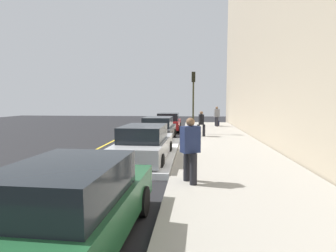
{
  "coord_description": "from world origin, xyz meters",
  "views": [
    {
      "loc": [
        -15.36,
        -1.68,
        2.46
      ],
      "look_at": [
        -2.05,
        -0.46,
        1.2
      ],
      "focal_mm": 28.1,
      "sensor_mm": 36.0,
      "label": 1
    }
  ],
  "objects_px": {
    "parked_car_charcoal": "(159,129)",
    "pedestrian_grey_coat": "(217,116)",
    "parked_car_red": "(169,122)",
    "parked_car_green": "(73,206)",
    "traffic_light_pole": "(193,92)",
    "parked_car_silver": "(145,144)",
    "pedestrian_navy_coat": "(190,148)",
    "pedestrian_black_coat": "(201,123)",
    "rolling_suitcase": "(218,123)"
  },
  "relations": [
    {
      "from": "parked_car_charcoal",
      "to": "traffic_light_pole",
      "type": "xyz_separation_m",
      "value": [
        2.85,
        -2.12,
        2.34
      ]
    },
    {
      "from": "parked_car_red",
      "to": "pedestrian_navy_coat",
      "type": "xyz_separation_m",
      "value": [
        -14.0,
        -1.86,
        0.38
      ]
    },
    {
      "from": "traffic_light_pole",
      "to": "parked_car_silver",
      "type": "bearing_deg",
      "value": 166.88
    },
    {
      "from": "parked_car_charcoal",
      "to": "rolling_suitcase",
      "type": "relative_size",
      "value": 5.07
    },
    {
      "from": "rolling_suitcase",
      "to": "parked_car_green",
      "type": "bearing_deg",
      "value": 168.24
    },
    {
      "from": "pedestrian_navy_coat",
      "to": "rolling_suitcase",
      "type": "distance_m",
      "value": 17.94
    },
    {
      "from": "pedestrian_grey_coat",
      "to": "parked_car_green",
      "type": "bearing_deg",
      "value": 168.48
    },
    {
      "from": "pedestrian_black_coat",
      "to": "pedestrian_grey_coat",
      "type": "bearing_deg",
      "value": -13.02
    },
    {
      "from": "parked_car_charcoal",
      "to": "pedestrian_black_coat",
      "type": "bearing_deg",
      "value": -60.52
    },
    {
      "from": "parked_car_silver",
      "to": "pedestrian_black_coat",
      "type": "height_order",
      "value": "pedestrian_black_coat"
    },
    {
      "from": "parked_car_green",
      "to": "parked_car_red",
      "type": "height_order",
      "value": "same"
    },
    {
      "from": "parked_car_silver",
      "to": "traffic_light_pole",
      "type": "xyz_separation_m",
      "value": [
        8.45,
        -1.97,
        2.34
      ]
    },
    {
      "from": "parked_car_red",
      "to": "pedestrian_black_coat",
      "type": "xyz_separation_m",
      "value": [
        -3.93,
        -2.51,
        0.28
      ]
    },
    {
      "from": "parked_car_silver",
      "to": "pedestrian_navy_coat",
      "type": "height_order",
      "value": "pedestrian_navy_coat"
    },
    {
      "from": "pedestrian_navy_coat",
      "to": "rolling_suitcase",
      "type": "height_order",
      "value": "pedestrian_navy_coat"
    },
    {
      "from": "parked_car_green",
      "to": "pedestrian_navy_coat",
      "type": "height_order",
      "value": "pedestrian_navy_coat"
    },
    {
      "from": "parked_car_charcoal",
      "to": "pedestrian_grey_coat",
      "type": "height_order",
      "value": "pedestrian_grey_coat"
    },
    {
      "from": "parked_car_charcoal",
      "to": "traffic_light_pole",
      "type": "distance_m",
      "value": 4.26
    },
    {
      "from": "parked_car_red",
      "to": "pedestrian_grey_coat",
      "type": "xyz_separation_m",
      "value": [
        3.26,
        -4.17,
        0.37
      ]
    },
    {
      "from": "parked_car_green",
      "to": "pedestrian_grey_coat",
      "type": "xyz_separation_m",
      "value": [
        20.61,
        -4.2,
        0.37
      ]
    },
    {
      "from": "parked_car_red",
      "to": "pedestrian_grey_coat",
      "type": "bearing_deg",
      "value": -52.04
    },
    {
      "from": "pedestrian_grey_coat",
      "to": "pedestrian_navy_coat",
      "type": "xyz_separation_m",
      "value": [
        -17.26,
        2.32,
        0.01
      ]
    },
    {
      "from": "pedestrian_black_coat",
      "to": "traffic_light_pole",
      "type": "distance_m",
      "value": 2.52
    },
    {
      "from": "rolling_suitcase",
      "to": "parked_car_charcoal",
      "type": "bearing_deg",
      "value": 153.85
    },
    {
      "from": "parked_car_green",
      "to": "parked_car_red",
      "type": "xyz_separation_m",
      "value": [
        17.35,
        -0.03,
        -0.0
      ]
    },
    {
      "from": "parked_car_green",
      "to": "pedestrian_navy_coat",
      "type": "bearing_deg",
      "value": -29.34
    },
    {
      "from": "pedestrian_navy_coat",
      "to": "pedestrian_black_coat",
      "type": "distance_m",
      "value": 10.1
    },
    {
      "from": "parked_car_red",
      "to": "rolling_suitcase",
      "type": "xyz_separation_m",
      "value": [
        3.75,
        -4.37,
        -0.35
      ]
    },
    {
      "from": "parked_car_silver",
      "to": "traffic_light_pole",
      "type": "relative_size",
      "value": 1.07
    },
    {
      "from": "parked_car_red",
      "to": "pedestrian_grey_coat",
      "type": "height_order",
      "value": "pedestrian_grey_coat"
    },
    {
      "from": "parked_car_green",
      "to": "pedestrian_grey_coat",
      "type": "distance_m",
      "value": 21.04
    },
    {
      "from": "parked_car_silver",
      "to": "pedestrian_black_coat",
      "type": "xyz_separation_m",
      "value": [
        7.1,
        -2.5,
        0.28
      ]
    },
    {
      "from": "parked_car_green",
      "to": "pedestrian_black_coat",
      "type": "distance_m",
      "value": 13.67
    },
    {
      "from": "pedestrian_grey_coat",
      "to": "traffic_light_pole",
      "type": "distance_m",
      "value": 6.53
    },
    {
      "from": "parked_car_red",
      "to": "pedestrian_navy_coat",
      "type": "bearing_deg",
      "value": -172.44
    },
    {
      "from": "parked_car_silver",
      "to": "parked_car_charcoal",
      "type": "height_order",
      "value": "same"
    },
    {
      "from": "parked_car_silver",
      "to": "rolling_suitcase",
      "type": "relative_size",
      "value": 5.36
    },
    {
      "from": "pedestrian_grey_coat",
      "to": "pedestrian_navy_coat",
      "type": "distance_m",
      "value": 17.41
    },
    {
      "from": "pedestrian_grey_coat",
      "to": "parked_car_silver",
      "type": "bearing_deg",
      "value": 163.75
    },
    {
      "from": "rolling_suitcase",
      "to": "pedestrian_grey_coat",
      "type": "bearing_deg",
      "value": 158.66
    },
    {
      "from": "traffic_light_pole",
      "to": "rolling_suitcase",
      "type": "relative_size",
      "value": 5.02
    },
    {
      "from": "parked_car_silver",
      "to": "parked_car_charcoal",
      "type": "bearing_deg",
      "value": 1.52
    },
    {
      "from": "pedestrian_grey_coat",
      "to": "pedestrian_black_coat",
      "type": "bearing_deg",
      "value": 166.98
    },
    {
      "from": "parked_car_silver",
      "to": "traffic_light_pole",
      "type": "height_order",
      "value": "traffic_light_pole"
    },
    {
      "from": "parked_car_silver",
      "to": "parked_car_charcoal",
      "type": "distance_m",
      "value": 5.6
    },
    {
      "from": "parked_car_silver",
      "to": "pedestrian_grey_coat",
      "type": "bearing_deg",
      "value": -16.25
    },
    {
      "from": "parked_car_green",
      "to": "parked_car_charcoal",
      "type": "height_order",
      "value": "same"
    },
    {
      "from": "parked_car_green",
      "to": "traffic_light_pole",
      "type": "bearing_deg",
      "value": -7.73
    },
    {
      "from": "pedestrian_black_coat",
      "to": "rolling_suitcase",
      "type": "relative_size",
      "value": 1.91
    },
    {
      "from": "parked_car_silver",
      "to": "parked_car_red",
      "type": "distance_m",
      "value": 11.02
    }
  ]
}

